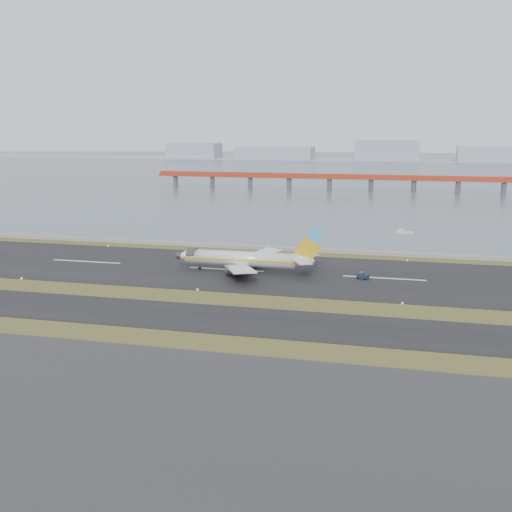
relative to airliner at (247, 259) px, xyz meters
name	(u,v)px	position (x,y,z in m)	size (l,w,h in m)	color
ground	(186,299)	(-5.87, -28.06, -3.46)	(1000.00, 1000.00, 0.00)	#3A4819
apron_strip	(40,405)	(-5.87, -83.06, -3.41)	(1000.00, 50.00, 0.10)	#303032
taxiway_strip	(164,315)	(-5.87, -40.06, -3.41)	(1000.00, 18.00, 0.10)	black
runway_strip	(227,270)	(-5.87, 1.94, -3.41)	(1000.00, 45.00, 0.10)	black
seawall	(255,247)	(-5.87, 31.94, -2.96)	(1000.00, 2.50, 1.00)	gray
bay_water	(366,169)	(-5.87, 431.94, -3.46)	(1400.00, 800.00, 1.30)	#455662
red_pier	(371,179)	(14.13, 221.94, 3.82)	(260.00, 5.00, 10.20)	#A6311C
far_shoreline	(391,155)	(7.75, 591.94, 2.61)	(1400.00, 80.00, 60.50)	#9AA5B6
airliner	(247,259)	(0.00, 0.00, 0.00)	(38.52, 32.89, 12.80)	silver
pushback_tug	(363,276)	(29.12, -0.11, -2.61)	(3.09, 2.36, 1.75)	#142437
workboat_near	(404,232)	(36.96, 72.65, -2.98)	(6.27, 2.01, 1.52)	silver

